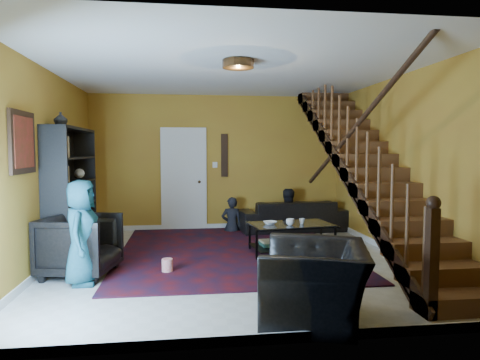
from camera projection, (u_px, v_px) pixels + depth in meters
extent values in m
plane|color=beige|center=(232.00, 262.00, 6.36)|extent=(5.50, 5.50, 0.00)
plane|color=#B48C28|center=(217.00, 162.00, 8.98)|extent=(5.20, 0.00, 5.20)
plane|color=#B48C28|center=(267.00, 181.00, 3.54)|extent=(5.20, 0.00, 5.20)
plane|color=#B48C28|center=(45.00, 169.00, 5.93)|extent=(0.00, 5.50, 5.50)
plane|color=#B48C28|center=(399.00, 167.00, 6.59)|extent=(0.00, 5.50, 5.50)
plane|color=white|center=(231.00, 71.00, 6.16)|extent=(5.50, 5.50, 0.00)
cube|color=silver|center=(218.00, 226.00, 9.06)|extent=(5.20, 0.02, 0.10)
cube|color=silver|center=(49.00, 264.00, 6.02)|extent=(0.02, 5.50, 0.10)
cube|color=#B48C28|center=(369.00, 172.00, 6.54)|extent=(0.95, 4.92, 2.83)
cube|color=black|center=(341.00, 167.00, 6.47)|extent=(0.04, 5.02, 3.02)
cylinder|color=black|center=(343.00, 137.00, 6.45)|extent=(0.07, 4.20, 2.44)
cube|color=black|center=(432.00, 264.00, 4.16)|extent=(0.10, 0.10, 1.10)
cube|color=black|center=(72.00, 193.00, 6.57)|extent=(0.35, 1.80, 2.00)
cube|color=black|center=(73.00, 232.00, 6.62)|extent=(0.35, 1.72, 0.03)
cube|color=black|center=(72.00, 183.00, 6.56)|extent=(0.35, 1.72, 0.03)
cube|color=silver|center=(184.00, 181.00, 8.89)|extent=(0.82, 0.05, 2.05)
cube|color=maroon|center=(22.00, 142.00, 5.02)|extent=(0.04, 0.74, 0.74)
cube|color=black|center=(224.00, 155.00, 8.97)|extent=(0.14, 0.03, 0.90)
cylinder|color=#3F2814|center=(238.00, 64.00, 5.38)|extent=(0.40, 0.40, 0.10)
cube|color=#410B10|center=(232.00, 251.00, 6.99)|extent=(3.57, 4.08, 0.02)
imported|color=black|center=(292.00, 215.00, 8.80)|extent=(2.22, 1.02, 0.63)
imported|color=black|center=(81.00, 245.00, 5.63)|extent=(1.06, 1.04, 0.81)
imported|color=black|center=(315.00, 282.00, 4.18)|extent=(1.29, 1.38, 0.74)
imported|color=black|center=(232.00, 225.00, 8.71)|extent=(0.44, 0.30, 1.16)
imported|color=black|center=(287.00, 220.00, 8.85)|extent=(0.65, 0.51, 1.32)
imported|color=#1B5666|center=(81.00, 232.00, 5.25)|extent=(0.43, 0.65, 1.30)
cube|color=black|center=(257.00, 245.00, 6.40)|extent=(0.03, 0.03, 0.48)
cube|color=black|center=(335.00, 243.00, 6.56)|extent=(0.03, 0.03, 0.48)
cube|color=black|center=(250.00, 236.00, 7.09)|extent=(0.03, 0.03, 0.48)
cube|color=black|center=(321.00, 234.00, 7.24)|extent=(0.03, 0.03, 0.48)
cube|color=black|center=(291.00, 246.00, 6.83)|extent=(1.30, 0.84, 0.02)
cube|color=silver|center=(291.00, 224.00, 6.81)|extent=(1.37, 0.91, 0.02)
imported|color=#999999|center=(290.00, 222.00, 6.65)|extent=(0.16, 0.16, 0.10)
imported|color=#999999|center=(302.00, 221.00, 6.77)|extent=(0.11, 0.11, 0.09)
imported|color=#999999|center=(270.00, 223.00, 6.73)|extent=(0.25, 0.25, 0.05)
imported|color=#999999|center=(61.00, 119.00, 6.00)|extent=(0.18, 0.18, 0.19)
cylinder|color=red|center=(167.00, 265.00, 5.78)|extent=(0.18, 0.18, 0.17)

